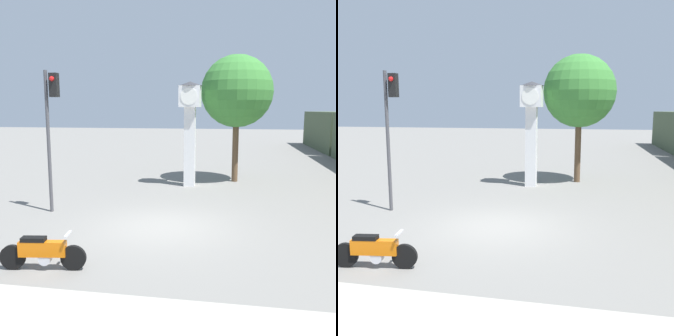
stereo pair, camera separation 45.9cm
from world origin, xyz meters
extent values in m
plane|color=slate|center=(0.00, 0.00, 0.00)|extent=(120.00, 120.00, 0.00)
cylinder|color=black|center=(-1.35, -3.43, 0.29)|extent=(0.59, 0.18, 0.58)
cylinder|color=black|center=(-2.72, -3.63, 0.29)|extent=(0.59, 0.18, 0.58)
cube|color=orange|center=(-2.04, -3.53, 0.50)|extent=(1.08, 0.36, 0.35)
cube|color=black|center=(-2.23, -3.56, 0.72)|extent=(0.57, 0.30, 0.10)
cylinder|color=silver|center=(-1.99, -3.52, 0.26)|extent=(0.29, 0.23, 0.27)
cube|color=silver|center=(-1.45, -3.44, 0.85)|extent=(0.12, 0.43, 0.04)
cube|color=white|center=(0.14, 6.47, 1.86)|extent=(0.50, 0.50, 3.71)
cube|color=white|center=(0.14, 6.47, 4.19)|extent=(0.96, 0.96, 0.96)
cylinder|color=white|center=(0.14, 5.98, 4.19)|extent=(0.77, 0.02, 0.77)
cone|color=#333338|center=(0.14, 6.47, 4.77)|extent=(1.15, 1.15, 0.20)
cylinder|color=#47474C|center=(-4.18, 1.10, 2.46)|extent=(0.12, 0.12, 4.92)
cube|color=black|center=(-3.88, 1.10, 4.42)|extent=(0.28, 0.24, 0.80)
sphere|color=red|center=(-3.88, 0.95, 4.62)|extent=(0.16, 0.16, 0.16)
cylinder|color=brown|center=(2.27, 7.97, 1.54)|extent=(0.30, 0.30, 3.08)
sphere|color=#387A33|center=(2.27, 7.97, 4.48)|extent=(3.52, 3.52, 3.52)
camera|label=1|loc=(2.12, -10.97, 3.60)|focal=40.00mm
camera|label=2|loc=(2.57, -10.88, 3.60)|focal=40.00mm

